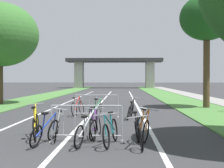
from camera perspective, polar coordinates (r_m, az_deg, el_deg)
grass_verge_left at (r=32.52m, az=-12.21°, el=-2.17°), size 3.25×68.28×0.05m
grass_verge_right at (r=31.88m, az=10.51°, el=-2.23°), size 3.25×68.28×0.05m
sidewalk_path_right at (r=32.38m, az=15.23°, el=-2.17°), size 2.14×68.28×0.08m
lane_stripe_center at (r=23.42m, az=-2.01°, el=-3.41°), size 0.14×39.50×0.01m
lane_stripe_right_lane at (r=23.38m, az=4.36°, el=-3.42°), size 0.14×39.50×0.01m
lane_stripe_left_lane at (r=23.75m, az=-8.29°, el=-3.36°), size 0.14×39.50×0.01m
overpass_bridge at (r=60.05m, az=0.45°, el=3.31°), size 18.84×4.24×5.84m
tree_left_cypress_far at (r=22.73m, az=-20.26°, el=8.73°), size 5.24×5.24×7.12m
tree_right_oak_near at (r=19.58m, az=17.46°, el=11.68°), size 3.27×3.27×6.91m
crowd_barrier_nearest at (r=8.67m, az=-4.84°, el=-7.48°), size 2.07×0.46×1.05m
crowd_barrier_second at (r=14.16m, az=-2.94°, el=-4.20°), size 2.08×0.50×1.05m
bicycle_black_0 at (r=13.65m, az=3.55°, el=-5.08°), size 0.62×1.70×0.98m
bicycle_green_1 at (r=13.61m, az=-3.12°, el=-5.00°), size 0.74×1.71×0.94m
bicycle_yellow_2 at (r=9.45m, az=-14.18°, el=-7.62°), size 0.64×1.75×1.03m
bicycle_orange_3 at (r=9.03m, az=5.79°, el=-8.06°), size 0.61×1.68×1.00m
bicycle_teal_4 at (r=8.27m, az=-0.28°, el=-8.95°), size 0.63×1.72×0.92m
bicycle_blue_5 at (r=8.53m, az=-12.49°, el=-8.78°), size 0.70×1.61×0.91m
bicycle_purple_6 at (r=9.23m, az=-3.14°, el=-7.86°), size 0.54×1.72×0.95m
bicycle_silver_7 at (r=8.28m, az=-4.81°, el=-8.99°), size 0.68×1.69×0.97m
bicycle_white_8 at (r=9.20m, az=-10.23°, el=-7.96°), size 0.58×1.64×0.98m
bicycle_red_9 at (r=14.82m, az=-6.50°, el=-4.47°), size 0.55×1.72×0.97m
bicycle_black_10 at (r=8.09m, az=5.01°, el=-9.27°), size 0.54×1.63×0.91m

